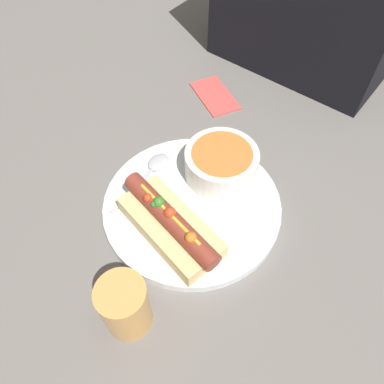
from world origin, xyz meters
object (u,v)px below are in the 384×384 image
at_px(soup_bowl, 221,162).
at_px(drinking_glass, 125,306).
at_px(spoon, 153,168).
at_px(hot_dog, 170,224).

bearing_deg(soup_bowl, drinking_glass, -80.23).
height_order(soup_bowl, spoon, soup_bowl).
bearing_deg(spoon, hot_dog, -130.72).
bearing_deg(spoon, drinking_glass, -150.41).
distance_m(spoon, drinking_glass, 0.25).
xyz_separation_m(hot_dog, soup_bowl, (-0.01, 0.14, 0.01)).
height_order(hot_dog, spoon, hot_dog).
distance_m(hot_dog, soup_bowl, 0.14).
bearing_deg(drinking_glass, soup_bowl, 99.77).
relative_size(spoon, drinking_glass, 1.54).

